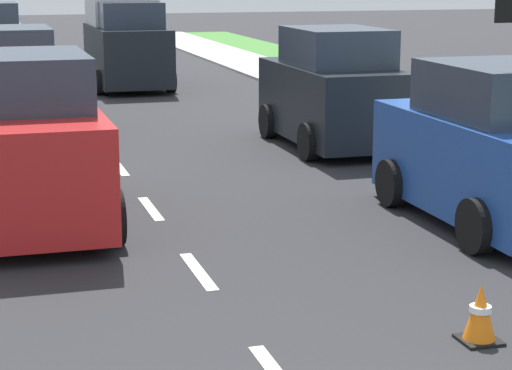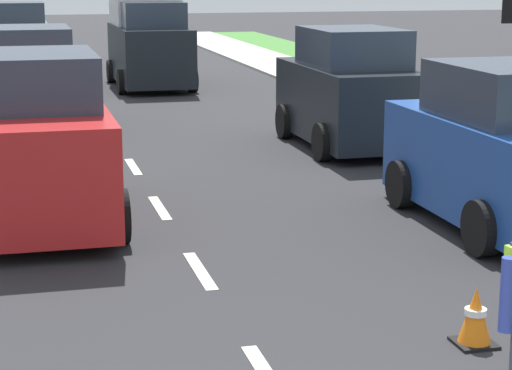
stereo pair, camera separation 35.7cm
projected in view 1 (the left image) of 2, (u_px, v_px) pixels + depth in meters
The scene contains 8 objects.
ground_plane at pixel (67, 99), 25.12m from camera, with size 96.00×96.00×0.00m, color #28282B.
lane_center_line at pixel (54, 81), 29.05m from camera, with size 0.14×46.40×0.01m.
traffic_cone_near at pixel (480, 314), 8.71m from camera, with size 0.36×0.36×0.55m.
delivery_truck at pixel (125, 30), 27.34m from camera, with size 2.16×4.60×3.54m.
car_oncoming_second at pixel (14, 83), 19.95m from camera, with size 2.02×4.17×2.15m.
car_oncoming_lead at pixel (31, 146), 12.63m from camera, with size 1.98×4.12×2.26m.
car_parked_curbside at pixel (496, 150), 12.64m from camera, with size 2.07×3.95×2.14m.
car_parked_far at pixel (334, 92), 18.19m from camera, with size 2.08×3.94×2.25m.
Camera 1 is at (-2.28, -4.38, 3.33)m, focal length 67.37 mm.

